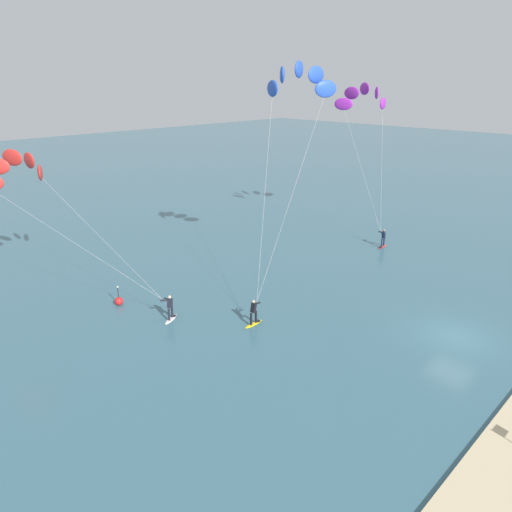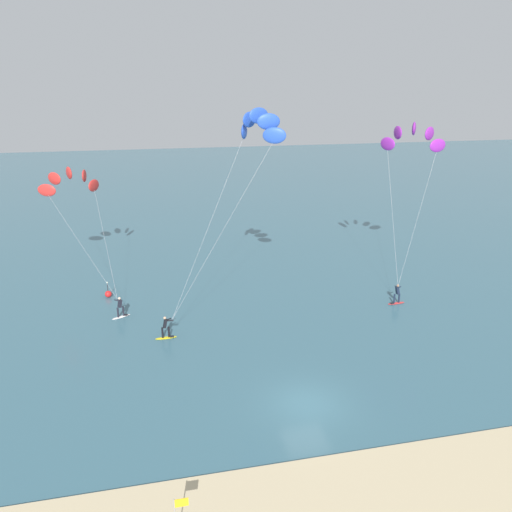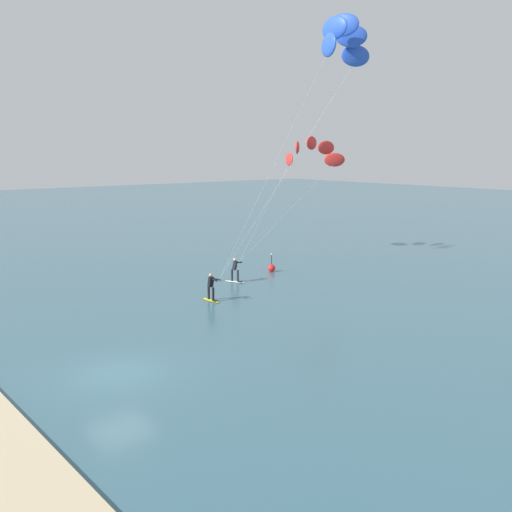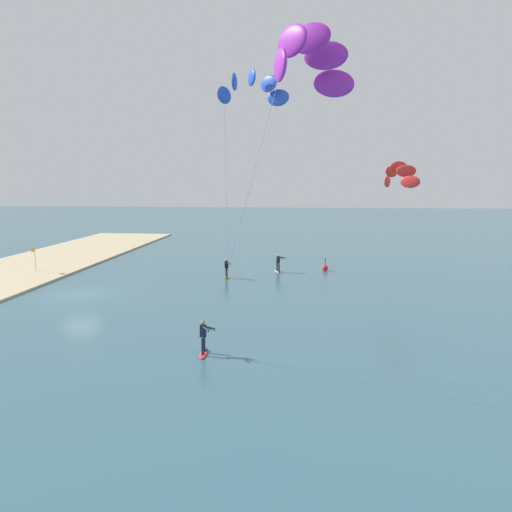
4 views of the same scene
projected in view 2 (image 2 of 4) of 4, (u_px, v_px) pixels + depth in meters
name	position (u px, v px, depth m)	size (l,w,h in m)	color
ground_plane	(307.00, 404.00, 28.64)	(240.00, 240.00, 0.00)	#386070
kitesurfer_nearshore	(412.00, 143.00, 42.53)	(6.18, 6.97, 14.02)	red
kitesurfer_mid_water	(255.00, 134.00, 35.69)	(9.62, 5.73, 15.46)	yellow
kitesurfer_far_out	(72.00, 185.00, 45.45)	(7.58, 13.08, 10.01)	white
marker_buoy	(108.00, 294.00, 42.81)	(0.56, 0.56, 1.38)	red
beach_flag	(178.00, 512.00, 19.29)	(0.57, 0.05, 2.20)	gray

